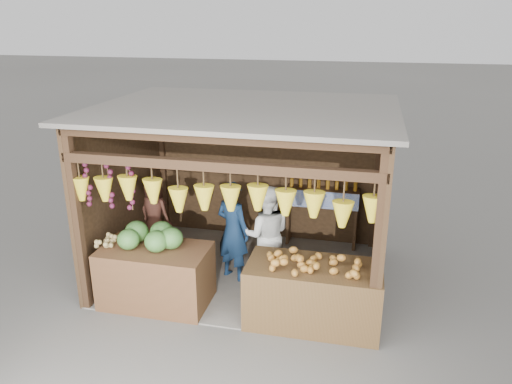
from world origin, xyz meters
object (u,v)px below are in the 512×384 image
at_px(counter_right, 313,294).
at_px(woman_standing, 266,234).
at_px(counter_left, 156,276).
at_px(man_standing, 233,231).
at_px(vendor_seated, 155,213).

relative_size(counter_right, woman_standing, 1.13).
relative_size(counter_left, man_standing, 0.95).
bearing_deg(counter_left, man_standing, 46.45).
distance_m(counter_right, man_standing, 1.67).
height_order(counter_left, man_standing, man_standing).
bearing_deg(counter_right, counter_left, 179.94).
relative_size(man_standing, woman_standing, 1.02).
bearing_deg(vendor_seated, woman_standing, -171.26).
distance_m(man_standing, woman_standing, 0.51).
xyz_separation_m(counter_left, counter_right, (2.22, -0.00, -0.00)).
xyz_separation_m(counter_right, man_standing, (-1.34, 0.92, 0.37)).
xyz_separation_m(counter_left, man_standing, (0.88, 0.92, 0.37)).
relative_size(man_standing, vendor_seated, 1.39).
relative_size(counter_left, counter_right, 0.86).
xyz_separation_m(counter_left, woman_standing, (1.39, 0.96, 0.35)).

